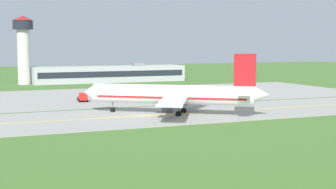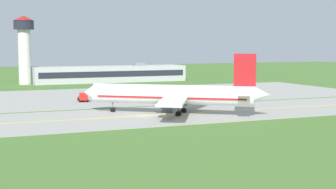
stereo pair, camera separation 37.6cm
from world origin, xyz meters
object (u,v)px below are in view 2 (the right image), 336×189
at_px(service_truck_baggage, 233,94).
at_px(service_truck_fuel, 83,97).
at_px(control_tower, 24,43).
at_px(airplane_lead, 174,95).

xyz_separation_m(service_truck_baggage, service_truck_fuel, (-39.12, 7.37, 0.00)).
bearing_deg(service_truck_fuel, control_tower, 94.98).
xyz_separation_m(airplane_lead, control_tower, (-17.37, 95.31, 10.89)).
bearing_deg(control_tower, service_truck_fuel, -85.02).
height_order(airplane_lead, service_truck_fuel, airplane_lead).
height_order(service_truck_baggage, control_tower, control_tower).
distance_m(airplane_lead, service_truck_baggage, 36.01).
bearing_deg(control_tower, service_truck_baggage, -58.17).
bearing_deg(service_truck_baggage, service_truck_fuel, 169.33).
relative_size(airplane_lead, service_truck_baggage, 5.37).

